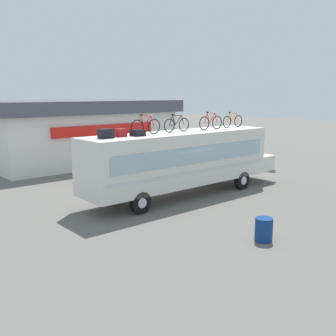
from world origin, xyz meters
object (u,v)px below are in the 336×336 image
(bus, at_px, (183,158))
(rooftop_bicycle_1, at_px, (146,126))
(luggage_bag_3, at_px, (138,133))
(rooftop_bicycle_3, at_px, (211,122))
(rooftop_bicycle_4, at_px, (233,121))
(luggage_bag_1, at_px, (106,134))
(luggage_bag_2, at_px, (120,133))
(rooftop_bicycle_2, at_px, (177,124))
(trash_bin, at_px, (264,230))

(bus, relative_size, rooftop_bicycle_1, 7.13)
(luggage_bag_3, height_order, rooftop_bicycle_3, rooftop_bicycle_3)
(luggage_bag_3, bearing_deg, rooftop_bicycle_4, 2.13)
(luggage_bag_1, height_order, rooftop_bicycle_1, rooftop_bicycle_1)
(bus, relative_size, luggage_bag_3, 22.04)
(luggage_bag_2, relative_size, luggage_bag_3, 0.82)
(luggage_bag_1, bearing_deg, rooftop_bicycle_2, 2.45)
(luggage_bag_2, xyz_separation_m, rooftop_bicycle_2, (3.36, 0.00, 0.20))
(rooftop_bicycle_4, height_order, trash_bin, rooftop_bicycle_4)
(bus, xyz_separation_m, trash_bin, (-2.16, -6.54, -1.51))
(bus, bearing_deg, rooftop_bicycle_2, 147.79)
(rooftop_bicycle_4, bearing_deg, bus, -177.43)
(luggage_bag_1, bearing_deg, rooftop_bicycle_4, 1.15)
(bus, relative_size, trash_bin, 14.28)
(luggage_bag_1, xyz_separation_m, luggage_bag_3, (1.61, -0.09, -0.06))
(rooftop_bicycle_1, xyz_separation_m, rooftop_bicycle_2, (2.01, 0.10, -0.02))
(rooftop_bicycle_2, height_order, rooftop_bicycle_4, rooftop_bicycle_2)
(luggage_bag_3, distance_m, rooftop_bicycle_3, 4.75)
(luggage_bag_2, bearing_deg, rooftop_bicycle_1, -4.19)
(rooftop_bicycle_2, relative_size, rooftop_bicycle_4, 1.00)
(rooftop_bicycle_2, bearing_deg, rooftop_bicycle_1, -177.09)
(bus, distance_m, rooftop_bicycle_4, 4.29)
(rooftop_bicycle_3, relative_size, trash_bin, 2.01)
(rooftop_bicycle_2, height_order, trash_bin, rooftop_bicycle_2)
(luggage_bag_3, distance_m, rooftop_bicycle_4, 6.83)
(rooftop_bicycle_3, bearing_deg, rooftop_bicycle_2, 172.60)
(luggage_bag_1, height_order, rooftop_bicycle_2, rooftop_bicycle_2)
(rooftop_bicycle_2, bearing_deg, luggage_bag_2, -179.94)
(rooftop_bicycle_1, xyz_separation_m, rooftop_bicycle_3, (4.16, -0.18, 0.00))
(luggage_bag_2, relative_size, rooftop_bicycle_1, 0.26)
(rooftop_bicycle_4, relative_size, trash_bin, 1.95)
(rooftop_bicycle_1, bearing_deg, rooftop_bicycle_2, 2.91)
(luggage_bag_3, xyz_separation_m, rooftop_bicycle_3, (4.75, -0.01, 0.25))
(bus, bearing_deg, rooftop_bicycle_1, 177.87)
(bus, bearing_deg, luggage_bag_1, 179.90)
(bus, relative_size, luggage_bag_1, 19.75)
(rooftop_bicycle_2, bearing_deg, rooftop_bicycle_3, -7.40)
(luggage_bag_2, height_order, luggage_bag_3, luggage_bag_2)
(luggage_bag_2, bearing_deg, luggage_bag_1, -168.28)
(luggage_bag_3, distance_m, rooftop_bicycle_2, 2.62)
(rooftop_bicycle_1, bearing_deg, bus, -2.13)
(luggage_bag_3, bearing_deg, rooftop_bicycle_2, 5.85)
(luggage_bag_3, xyz_separation_m, rooftop_bicycle_1, (0.58, 0.16, 0.25))
(bus, relative_size, rooftop_bicycle_3, 7.11)
(rooftop_bicycle_4, bearing_deg, trash_bin, -132.24)
(luggage_bag_1, distance_m, trash_bin, 7.60)
(luggage_bag_1, height_order, rooftop_bicycle_3, rooftop_bicycle_3)
(rooftop_bicycle_2, bearing_deg, trash_bin, -105.49)
(bus, height_order, rooftop_bicycle_1, rooftop_bicycle_1)
(bus, bearing_deg, rooftop_bicycle_4, 2.57)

